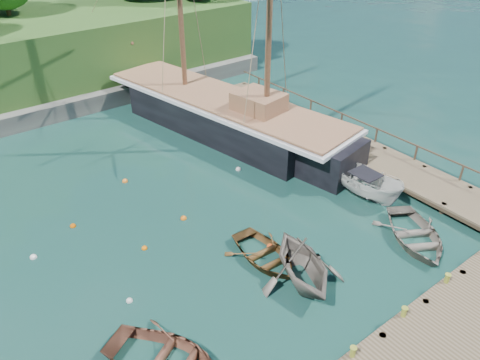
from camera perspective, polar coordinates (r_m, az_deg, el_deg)
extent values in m
plane|color=#173934|center=(21.51, 4.60, -11.64)|extent=(160.00, 160.00, 0.00)
cube|color=#4D402C|center=(19.78, 22.62, -17.57)|extent=(20.00, 3.20, 0.12)
cube|color=black|center=(19.89, 22.52, -17.87)|extent=(20.00, 3.20, 0.20)
cube|color=#4D402C|center=(32.15, 11.70, 5.03)|extent=(3.20, 24.00, 0.12)
cube|color=black|center=(32.22, 11.67, 4.78)|extent=(3.20, 24.00, 0.20)
cylinder|color=black|center=(39.42, -2.51, 10.10)|extent=(0.28, 0.28, 1.10)
cylinder|color=black|center=(40.86, 0.51, 10.95)|extent=(0.28, 0.28, 1.10)
cylinder|color=olive|center=(20.54, 18.95, -16.50)|extent=(0.26, 0.26, 0.45)
cylinder|color=olive|center=(22.54, 23.48, -12.45)|extent=(0.26, 0.26, 0.45)
cylinder|color=olive|center=(24.73, 27.13, -9.02)|extent=(0.26, 0.26, 0.45)
imported|color=slate|center=(21.45, 7.43, -12.02)|extent=(5.08, 5.44, 2.32)
imported|color=brown|center=(22.30, 3.03, -9.65)|extent=(3.05, 4.13, 0.83)
imported|color=slate|center=(24.85, 20.43, -6.96)|extent=(5.22, 5.64, 0.95)
imported|color=silver|center=(27.45, 14.67, -1.78)|extent=(1.96, 4.91, 1.88)
cube|color=black|center=(33.33, -2.04, 7.15)|extent=(7.44, 15.55, 3.10)
cube|color=black|center=(40.08, -12.20, 10.87)|extent=(3.46, 5.09, 2.79)
cube|color=black|center=(28.73, 10.38, 2.22)|extent=(4.02, 4.38, 2.95)
cube|color=silver|center=(32.72, -2.09, 9.54)|extent=(8.34, 20.17, 0.25)
cube|color=brown|center=(32.63, -2.10, 9.95)|extent=(7.83, 19.67, 0.12)
cube|color=brown|center=(30.43, 2.30, 9.47)|extent=(2.92, 3.39, 1.20)
cylinder|color=brown|center=(41.98, -15.75, 15.66)|extent=(1.47, 6.83, 1.69)
sphere|color=silver|center=(20.94, -13.31, -14.18)|extent=(0.29, 0.29, 0.29)
sphere|color=orange|center=(23.32, -11.56, -8.20)|extent=(0.28, 0.28, 0.28)
sphere|color=orange|center=(24.90, -6.89, -4.72)|extent=(0.33, 0.33, 0.33)
sphere|color=silver|center=(28.90, -0.20, 1.25)|extent=(0.34, 0.34, 0.34)
sphere|color=#D55700|center=(25.69, -19.68, -5.36)|extent=(0.30, 0.30, 0.30)
sphere|color=orange|center=(28.56, -13.84, -0.20)|extent=(0.34, 0.34, 0.34)
sphere|color=white|center=(24.40, -23.86, -8.66)|extent=(0.33, 0.33, 0.33)
sphere|color=#F95318|center=(22.99, 3.72, -8.16)|extent=(0.35, 0.35, 0.35)
cylinder|color=#382616|center=(44.15, -26.52, 18.43)|extent=(0.36, 0.36, 1.40)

